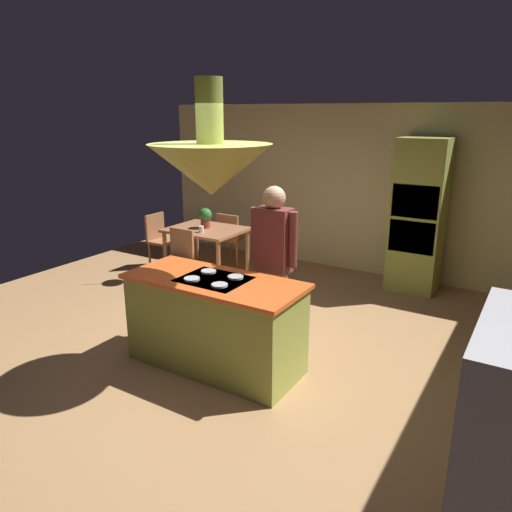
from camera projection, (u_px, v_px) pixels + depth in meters
name	position (u px, v px, depth m)	size (l,w,h in m)	color
ground	(228.00, 356.00, 4.96)	(8.16, 8.16, 0.00)	#AD7F51
wall_back	(354.00, 190.00, 7.41)	(6.80, 0.10, 2.55)	beige
kitchen_island	(215.00, 323.00, 4.66)	(1.75, 0.76, 0.93)	#939E42
oven_tower	(419.00, 216.00, 6.59)	(0.66, 0.62, 2.11)	#939E42
dining_table	(206.00, 235.00, 7.17)	(1.10, 0.87, 0.76)	#A46944
person_at_island	(273.00, 257.00, 4.90)	(0.53, 0.23, 1.73)	tan
range_hood	(211.00, 167.00, 4.23)	(1.10, 1.10, 1.00)	#939E42
pendant_light_over_table	(204.00, 153.00, 6.83)	(0.32, 0.32, 0.82)	#E0B266
chair_facing_island	(178.00, 256.00, 6.68)	(0.40, 0.40, 0.87)	#A46944
chair_by_back_wall	(231.00, 236.00, 7.75)	(0.40, 0.40, 0.87)	#A46944
chair_at_corner	(160.00, 237.00, 7.68)	(0.40, 0.40, 0.87)	#A46944
potted_plant_on_table	(205.00, 217.00, 7.14)	(0.20, 0.20, 0.30)	#99382D
cup_on_table	(201.00, 229.00, 6.91)	(0.07, 0.07, 0.09)	white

